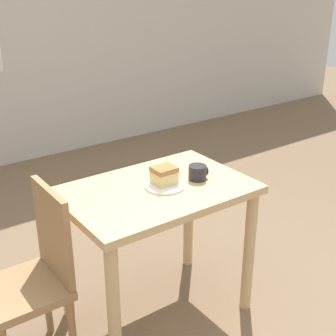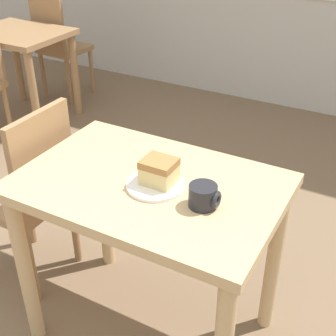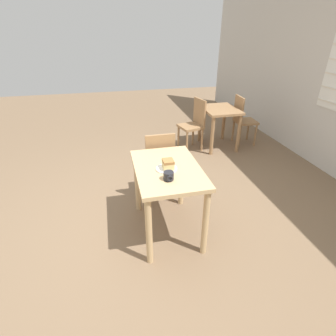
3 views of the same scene
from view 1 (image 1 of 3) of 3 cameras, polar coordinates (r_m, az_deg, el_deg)
The scene contains 5 objects.
dining_table_near at distance 2.38m, azimuth -1.34°, elevation -5.34°, with size 0.93×0.62×0.76m.
chair_near_window at distance 2.25m, azimuth -15.85°, elevation -12.51°, with size 0.36×0.36×0.88m.
plate at distance 2.32m, azimuth -0.41°, elevation -2.17°, with size 0.20×0.20×0.01m.
cake_slice at distance 2.32m, azimuth -0.47°, elevation -0.88°, with size 0.11×0.10×0.09m.
coffee_mug at distance 2.40m, azimuth 3.68°, elevation -0.53°, with size 0.10×0.09×0.08m.
Camera 1 is at (-1.06, -1.35, 1.75)m, focal length 50.00 mm.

